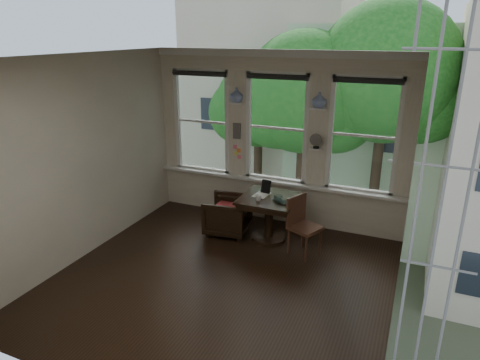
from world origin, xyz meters
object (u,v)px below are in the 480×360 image
at_px(table, 269,219).
at_px(mug, 258,198).
at_px(armchair_left, 227,215).
at_px(side_chair_right, 305,227).
at_px(laptop, 278,202).

height_order(table, mug, mug).
xyz_separation_m(table, mug, (-0.12, -0.20, 0.42)).
distance_m(table, armchair_left, 0.74).
bearing_deg(side_chair_right, mug, 110.02).
bearing_deg(laptop, side_chair_right, 18.36).
bearing_deg(mug, armchair_left, 165.65).
bearing_deg(armchair_left, table, 85.99).
xyz_separation_m(table, armchair_left, (-0.73, -0.04, -0.05)).
height_order(armchair_left, laptop, laptop).
xyz_separation_m(armchair_left, mug, (0.62, -0.16, 0.47)).
distance_m(armchair_left, mug, 0.79).
bearing_deg(mug, table, 60.04).
bearing_deg(side_chair_right, armchair_left, 105.50).
bearing_deg(laptop, armchair_left, -157.81).
bearing_deg(table, armchair_left, -176.63).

